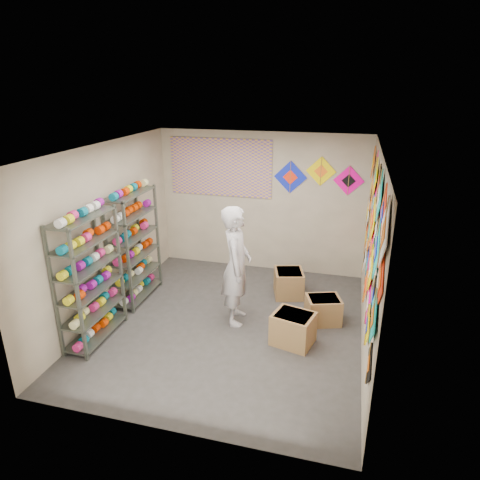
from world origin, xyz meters
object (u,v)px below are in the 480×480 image
(shelf_rack_back, at_px, (134,246))
(shopkeeper, at_px, (236,266))
(carton_b, at_px, (323,310))
(carton_a, at_px, (293,329))
(shelf_rack_front, at_px, (90,279))
(carton_c, at_px, (289,283))

(shelf_rack_back, bearing_deg, shopkeeper, -9.08)
(shelf_rack_back, relative_size, shopkeeper, 1.01)
(shelf_rack_back, distance_m, carton_b, 3.27)
(shelf_rack_back, bearing_deg, carton_a, -13.97)
(shelf_rack_front, xyz_separation_m, carton_b, (3.18, 1.29, -0.74))
(shelf_rack_front, distance_m, shelf_rack_back, 1.30)
(carton_a, height_order, carton_c, carton_a)
(carton_a, height_order, carton_b, carton_a)
(shelf_rack_front, bearing_deg, shopkeeper, 28.28)
(shelf_rack_front, xyz_separation_m, carton_c, (2.53, 2.04, -0.72))
(shelf_rack_front, height_order, carton_b, shelf_rack_front)
(carton_a, bearing_deg, shopkeeper, 171.47)
(shopkeeper, xyz_separation_m, carton_a, (0.95, -0.40, -0.70))
(shelf_rack_front, xyz_separation_m, shelf_rack_back, (0.00, 1.30, 0.00))
(carton_c, bearing_deg, carton_a, -93.98)
(shopkeeper, distance_m, carton_a, 1.25)
(shelf_rack_front, xyz_separation_m, carton_a, (2.81, 0.60, -0.72))
(carton_a, distance_m, carton_b, 0.79)
(shelf_rack_front, distance_m, carton_c, 3.33)
(shelf_rack_back, xyz_separation_m, carton_b, (3.18, -0.01, -0.74))
(shelf_rack_front, height_order, carton_a, shelf_rack_front)
(shelf_rack_back, distance_m, shopkeeper, 1.89)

